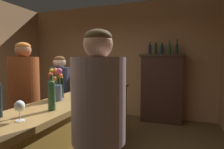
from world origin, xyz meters
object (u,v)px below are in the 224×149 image
object	(u,v)px
cheese_plate	(88,93)
display_bottle_midleft	(156,48)
display_cabinet	(162,87)
display_bottle_right	(177,48)
wine_bottle_pinot	(95,83)
wine_bottle_malbec	(52,94)
wine_glass_front	(92,87)
flower_arrangement	(56,87)
display_bottle_midright	(169,48)
display_bottle_center	(162,49)
display_bottle_left	(150,49)
bartender	(99,134)
patron_by_cabinet	(25,103)
wine_glass_mid	(20,107)
bar_counter	(81,135)
wine_bottle_chardonnay	(117,76)
patron_in_grey	(60,96)
wine_bottle_syrah	(61,86)
wine_bottle_rose	(102,80)

from	to	relation	value
cheese_plate	display_bottle_midleft	size ratio (longest dim) A/B	0.61
display_cabinet	display_bottle_right	xyz separation A→B (m)	(0.32, 0.00, 0.92)
wine_bottle_pinot	wine_bottle_malbec	distance (m)	1.03
wine_bottle_malbec	wine_glass_front	size ratio (longest dim) A/B	2.34
flower_arrangement	display_bottle_midright	bearing A→B (deg)	70.24
cheese_plate	display_bottle_center	size ratio (longest dim) A/B	0.68
display_bottle_left	bartender	world-z (taller)	display_bottle_left
wine_bottle_malbec	patron_by_cabinet	size ratio (longest dim) A/B	0.19
wine_glass_mid	display_bottle_right	world-z (taller)	display_bottle_right
wine_bottle_malbec	cheese_plate	bearing A→B (deg)	96.31
flower_arrangement	display_bottle_left	xyz separation A→B (m)	(0.58, 2.88, 0.57)
display_bottle_midright	patron_by_cabinet	size ratio (longest dim) A/B	0.20
wine_bottle_pinot	display_bottle_midleft	size ratio (longest dim) A/B	0.87
flower_arrangement	display_bottle_right	size ratio (longest dim) A/B	1.05
wine_bottle_pinot	cheese_plate	distance (m)	0.20
bar_counter	display_bottle_center	size ratio (longest dim) A/B	9.76
flower_arrangement	display_bottle_center	xyz separation A→B (m)	(0.86, 2.88, 0.57)
wine_bottle_malbec	display_bottle_midright	distance (m)	3.37
wine_glass_mid	display_bottle_midleft	distance (m)	3.62
flower_arrangement	display_bottle_midright	world-z (taller)	display_bottle_midright
wine_bottle_chardonnay	display_bottle_center	world-z (taller)	display_bottle_center
patron_in_grey	display_bottle_center	bearing A→B (deg)	78.50
display_bottle_right	patron_in_grey	xyz separation A→B (m)	(-1.85, -1.89, -0.90)
bar_counter	patron_in_grey	world-z (taller)	patron_in_grey
display_cabinet	flower_arrangement	bearing A→B (deg)	-106.93
display_cabinet	bartender	size ratio (longest dim) A/B	0.96
wine_bottle_malbec	patron_by_cabinet	world-z (taller)	patron_by_cabinet
display_cabinet	flower_arrangement	size ratio (longest dim) A/B	4.63
display_bottle_center	wine_bottle_syrah	bearing A→B (deg)	-108.28
wine_bottle_pinot	wine_bottle_rose	distance (m)	0.15
bar_counter	display_bottle_midleft	size ratio (longest dim) A/B	8.87
display_bottle_midright	display_bottle_midleft	bearing A→B (deg)	180.00
wine_bottle_chardonnay	display_bottle_center	xyz separation A→B (m)	(0.66, 1.36, 0.57)
patron_by_cabinet	flower_arrangement	bearing A→B (deg)	-37.28
wine_bottle_malbec	wine_glass_mid	size ratio (longest dim) A/B	2.18
wine_bottle_pinot	patron_by_cabinet	xyz separation A→B (m)	(-0.74, -0.52, -0.23)
bar_counter	display_bottle_left	bearing A→B (deg)	79.22
wine_bottle_malbec	display_bottle_right	world-z (taller)	display_bottle_right
wine_bottle_pinot	wine_glass_mid	xyz separation A→B (m)	(0.04, -1.34, -0.02)
display_bottle_midleft	display_bottle_center	bearing A→B (deg)	0.00
wine_bottle_syrah	display_bottle_midleft	size ratio (longest dim) A/B	1.03
display_bottle_midright	patron_by_cabinet	bearing A→B (deg)	-120.97
cheese_plate	bartender	bearing A→B (deg)	-58.97
display_bottle_midleft	patron_by_cabinet	world-z (taller)	display_bottle_midleft
display_bottle_midleft	flower_arrangement	bearing A→B (deg)	-104.10
display_bottle_midright	display_bottle_right	xyz separation A→B (m)	(0.16, 0.00, 0.00)
display_bottle_midright	patron_in_grey	distance (m)	2.69
wine_bottle_malbec	wine_glass_front	xyz separation A→B (m)	(0.01, 0.78, -0.05)
wine_bottle_syrah	flower_arrangement	world-z (taller)	flower_arrangement
wine_bottle_syrah	wine_glass_front	world-z (taller)	wine_bottle_syrah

